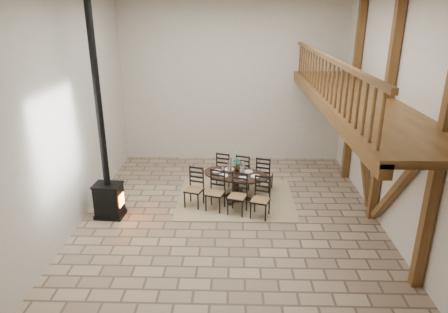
{
  "coord_description": "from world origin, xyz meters",
  "views": [
    {
      "loc": [
        0.09,
        -8.58,
        4.66
      ],
      "look_at": [
        -0.16,
        0.4,
        1.37
      ],
      "focal_mm": 32.0,
      "sensor_mm": 36.0,
      "label": 1
    }
  ],
  "objects_px": {
    "dining_table": "(235,187)",
    "log_basket": "(110,208)",
    "log_stack": "(112,199)",
    "wood_stove": "(106,173)"
  },
  "relations": [
    {
      "from": "log_basket",
      "to": "log_stack",
      "type": "distance_m",
      "value": 0.57
    },
    {
      "from": "wood_stove",
      "to": "log_stack",
      "type": "relative_size",
      "value": 13.47
    },
    {
      "from": "log_basket",
      "to": "log_stack",
      "type": "xyz_separation_m",
      "value": [
        -0.11,
        0.56,
        -0.04
      ]
    },
    {
      "from": "wood_stove",
      "to": "log_stack",
      "type": "distance_m",
      "value": 1.18
    },
    {
      "from": "dining_table",
      "to": "log_stack",
      "type": "height_order",
      "value": "dining_table"
    },
    {
      "from": "dining_table",
      "to": "log_basket",
      "type": "distance_m",
      "value": 3.16
    },
    {
      "from": "dining_table",
      "to": "wood_stove",
      "type": "relative_size",
      "value": 0.48
    },
    {
      "from": "log_basket",
      "to": "wood_stove",
      "type": "bearing_deg",
      "value": -65.34
    },
    {
      "from": "log_basket",
      "to": "log_stack",
      "type": "relative_size",
      "value": 1.38
    },
    {
      "from": "log_basket",
      "to": "dining_table",
      "type": "bearing_deg",
      "value": 16.04
    }
  ]
}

